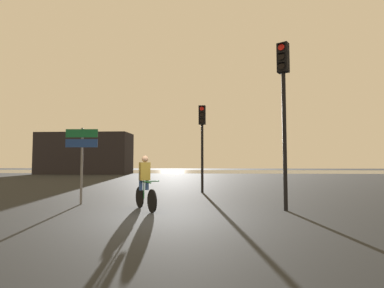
% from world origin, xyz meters
% --- Properties ---
extents(ground_plane, '(120.00, 120.00, 0.00)m').
position_xyz_m(ground_plane, '(0.00, 0.00, 0.00)').
color(ground_plane, black).
extents(water_strip, '(80.00, 16.00, 0.01)m').
position_xyz_m(water_strip, '(0.00, 37.73, 0.00)').
color(water_strip, slate).
rests_on(water_strip, ground).
extents(distant_building, '(10.88, 4.00, 4.94)m').
position_xyz_m(distant_building, '(-13.86, 27.73, 2.47)').
color(distant_building, black).
rests_on(distant_building, ground).
extents(traffic_light_near_right, '(0.40, 0.42, 5.04)m').
position_xyz_m(traffic_light_near_right, '(3.49, 1.29, 3.46)').
color(traffic_light_near_right, black).
rests_on(traffic_light_near_right, ground).
extents(traffic_light_center, '(0.34, 0.35, 4.12)m').
position_xyz_m(traffic_light_center, '(0.90, 6.39, 2.88)').
color(traffic_light_center, black).
rests_on(traffic_light_center, ground).
extents(direction_sign_post, '(1.10, 0.14, 2.60)m').
position_xyz_m(direction_sign_post, '(-3.11, 2.20, 1.79)').
color(direction_sign_post, slate).
rests_on(direction_sign_post, ground).
extents(cyclist, '(0.95, 1.47, 1.62)m').
position_xyz_m(cyclist, '(-0.69, 1.17, 0.82)').
color(cyclist, black).
rests_on(cyclist, ground).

